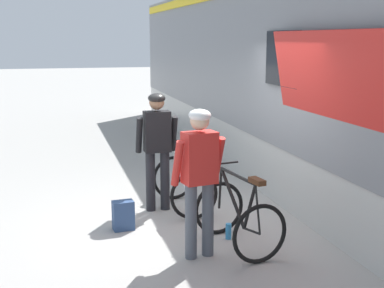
{
  "coord_description": "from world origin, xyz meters",
  "views": [
    {
      "loc": [
        -1.88,
        -6.96,
        2.54
      ],
      "look_at": [
        0.05,
        0.19,
        1.05
      ],
      "focal_mm": 49.3,
      "sensor_mm": 36.0,
      "label": 1
    }
  ],
  "objects_px": {
    "train_car": "(381,77)",
    "cyclist_near_in_red": "(199,170)",
    "backpack_on_platform": "(123,215)",
    "bicycle_far_white": "(184,183)",
    "water_bottle_near_the_bikes": "(228,231)",
    "cyclist_far_in_dark": "(157,141)",
    "bicycle_near_black": "(238,217)"
  },
  "relations": [
    {
      "from": "bicycle_near_black",
      "to": "bicycle_far_white",
      "type": "relative_size",
      "value": 1.06
    },
    {
      "from": "cyclist_far_in_dark",
      "to": "bicycle_far_white",
      "type": "height_order",
      "value": "cyclist_far_in_dark"
    },
    {
      "from": "bicycle_near_black",
      "to": "backpack_on_platform",
      "type": "height_order",
      "value": "bicycle_near_black"
    },
    {
      "from": "water_bottle_near_the_bikes",
      "to": "train_car",
      "type": "bearing_deg",
      "value": 17.83
    },
    {
      "from": "backpack_on_platform",
      "to": "water_bottle_near_the_bikes",
      "type": "bearing_deg",
      "value": -33.48
    },
    {
      "from": "backpack_on_platform",
      "to": "cyclist_near_in_red",
      "type": "bearing_deg",
      "value": -61.2
    },
    {
      "from": "bicycle_near_black",
      "to": "backpack_on_platform",
      "type": "bearing_deg",
      "value": 142.15
    },
    {
      "from": "water_bottle_near_the_bikes",
      "to": "bicycle_far_white",
      "type": "bearing_deg",
      "value": 100.82
    },
    {
      "from": "train_car",
      "to": "bicycle_far_white",
      "type": "height_order",
      "value": "train_car"
    },
    {
      "from": "bicycle_near_black",
      "to": "water_bottle_near_the_bikes",
      "type": "height_order",
      "value": "bicycle_near_black"
    },
    {
      "from": "water_bottle_near_the_bikes",
      "to": "bicycle_near_black",
      "type": "bearing_deg",
      "value": -86.68
    },
    {
      "from": "bicycle_near_black",
      "to": "water_bottle_near_the_bikes",
      "type": "distance_m",
      "value": 0.43
    },
    {
      "from": "cyclist_near_in_red",
      "to": "backpack_on_platform",
      "type": "height_order",
      "value": "cyclist_near_in_red"
    },
    {
      "from": "bicycle_far_white",
      "to": "water_bottle_near_the_bikes",
      "type": "relative_size",
      "value": 5.41
    },
    {
      "from": "cyclist_near_in_red",
      "to": "bicycle_near_black",
      "type": "relative_size",
      "value": 1.51
    },
    {
      "from": "backpack_on_platform",
      "to": "water_bottle_near_the_bikes",
      "type": "xyz_separation_m",
      "value": [
        1.26,
        -0.69,
        -0.1
      ]
    },
    {
      "from": "train_car",
      "to": "cyclist_near_in_red",
      "type": "height_order",
      "value": "train_car"
    },
    {
      "from": "cyclist_near_in_red",
      "to": "water_bottle_near_the_bikes",
      "type": "height_order",
      "value": "cyclist_near_in_red"
    },
    {
      "from": "train_car",
      "to": "cyclist_near_in_red",
      "type": "relative_size",
      "value": 12.36
    },
    {
      "from": "backpack_on_platform",
      "to": "train_car",
      "type": "bearing_deg",
      "value": -2.33
    },
    {
      "from": "backpack_on_platform",
      "to": "cyclist_far_in_dark",
      "type": "bearing_deg",
      "value": 43.85
    },
    {
      "from": "bicycle_near_black",
      "to": "water_bottle_near_the_bikes",
      "type": "relative_size",
      "value": 5.72
    },
    {
      "from": "cyclist_near_in_red",
      "to": "bicycle_near_black",
      "type": "bearing_deg",
      "value": 13.17
    },
    {
      "from": "cyclist_near_in_red",
      "to": "water_bottle_near_the_bikes",
      "type": "distance_m",
      "value": 1.17
    },
    {
      "from": "water_bottle_near_the_bikes",
      "to": "cyclist_far_in_dark",
      "type": "bearing_deg",
      "value": 114.81
    },
    {
      "from": "train_car",
      "to": "cyclist_far_in_dark",
      "type": "bearing_deg",
      "value": 171.07
    },
    {
      "from": "cyclist_near_in_red",
      "to": "bicycle_far_white",
      "type": "height_order",
      "value": "cyclist_near_in_red"
    },
    {
      "from": "train_car",
      "to": "cyclist_near_in_red",
      "type": "bearing_deg",
      "value": -157.95
    },
    {
      "from": "train_car",
      "to": "backpack_on_platform",
      "type": "xyz_separation_m",
      "value": [
        -3.96,
        -0.18,
        -1.77
      ]
    },
    {
      "from": "train_car",
      "to": "cyclist_far_in_dark",
      "type": "relative_size",
      "value": 12.36
    },
    {
      "from": "cyclist_far_in_dark",
      "to": "bicycle_near_black",
      "type": "height_order",
      "value": "cyclist_far_in_dark"
    },
    {
      "from": "train_car",
      "to": "backpack_on_platform",
      "type": "relative_size",
      "value": 54.46
    }
  ]
}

